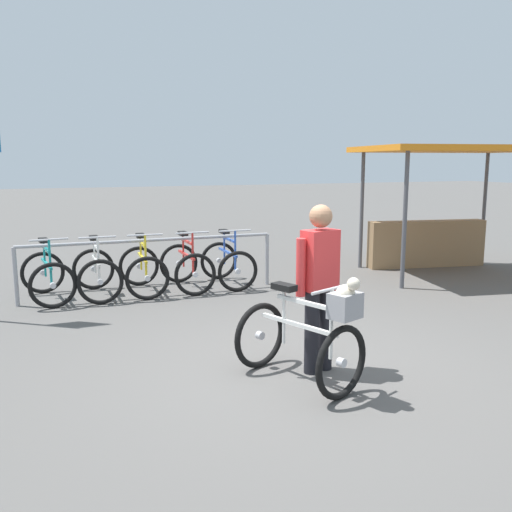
% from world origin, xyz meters
% --- Properties ---
extents(ground_plane, '(80.00, 80.00, 0.00)m').
position_xyz_m(ground_plane, '(0.00, 0.00, 0.00)').
color(ground_plane, '#514F4C').
extents(bike_rack_rail, '(3.91, 0.13, 0.88)m').
position_xyz_m(bike_rack_rail, '(-0.69, 3.68, 0.68)').
color(bike_rack_rail, '#99999E').
rests_on(bike_rack_rail, ground).
extents(racked_bike_teal, '(0.77, 1.16, 0.97)m').
position_xyz_m(racked_bike_teal, '(-2.19, 3.88, 0.37)').
color(racked_bike_teal, black).
rests_on(racked_bike_teal, ground).
extents(racked_bike_white, '(0.67, 1.12, 0.98)m').
position_xyz_m(racked_bike_white, '(-1.49, 3.87, 0.37)').
color(racked_bike_white, black).
rests_on(racked_bike_white, ground).
extents(racked_bike_yellow, '(0.73, 1.12, 0.97)m').
position_xyz_m(racked_bike_yellow, '(-0.79, 3.86, 0.37)').
color(racked_bike_yellow, black).
rests_on(racked_bike_yellow, ground).
extents(racked_bike_red, '(0.66, 1.11, 0.97)m').
position_xyz_m(racked_bike_red, '(-0.09, 3.85, 0.37)').
color(racked_bike_red, black).
rests_on(racked_bike_red, ground).
extents(racked_bike_blue, '(0.69, 1.14, 0.98)m').
position_xyz_m(racked_bike_blue, '(0.61, 3.83, 0.37)').
color(racked_bike_blue, black).
rests_on(racked_bike_blue, ground).
extents(featured_bicycle, '(1.00, 1.26, 1.09)m').
position_xyz_m(featured_bicycle, '(-0.11, -0.36, 0.49)').
color(featured_bicycle, black).
rests_on(featured_bicycle, ground).
extents(person_with_featured_bike, '(0.52, 0.27, 1.64)m').
position_xyz_m(person_with_featured_bike, '(0.16, -0.07, 0.91)').
color(person_with_featured_bike, black).
rests_on(person_with_featured_bike, ground).
extents(market_stall, '(3.49, 2.86, 2.30)m').
position_xyz_m(market_stall, '(4.67, 3.52, 1.39)').
color(market_stall, '#4C4C51').
rests_on(market_stall, ground).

